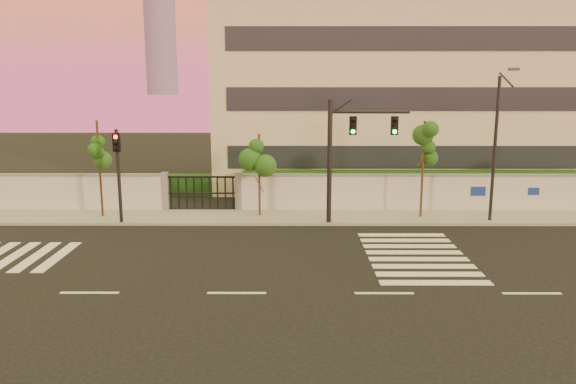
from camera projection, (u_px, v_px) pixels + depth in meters
name	position (u px, v px, depth m)	size (l,w,h in m)	color
ground	(237.00, 293.00, 19.00)	(120.00, 120.00, 0.00)	black
sidewalk	(255.00, 217.00, 29.28)	(60.00, 3.00, 0.15)	gray
perimeter_wall	(259.00, 193.00, 30.56)	(60.00, 0.36, 2.20)	silver
hedge_row	(279.00, 188.00, 33.29)	(41.00, 4.25, 1.80)	#103612
institutional_building	(393.00, 94.00, 39.33)	(24.40, 12.40, 12.25)	beige
road_markings	(206.00, 258.00, 22.69)	(57.00, 7.62, 0.02)	silver
street_tree_c	(99.00, 147.00, 28.61)	(1.41, 1.12, 5.11)	#382314
street_tree_d	(260.00, 156.00, 28.83)	(1.46, 1.16, 4.41)	#382314
street_tree_e	(424.00, 148.00, 28.45)	(1.48, 1.18, 5.09)	#382314
traffic_signal_main	(346.00, 147.00, 27.23)	(3.92, 0.40, 6.20)	black
traffic_signal_secondary	(118.00, 165.00, 27.40)	(0.37, 0.35, 4.77)	black
streetlight_east	(496.00, 142.00, 27.45)	(0.46, 1.84, 7.65)	black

